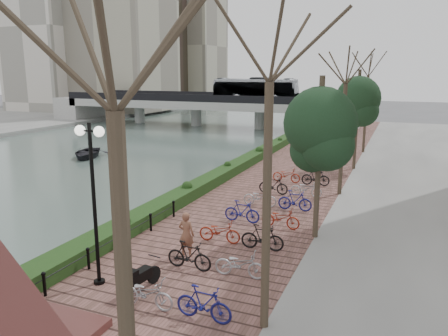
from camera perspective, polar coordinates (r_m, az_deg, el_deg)
The scene contains 12 objects.
river_water at distance 42.67m, azimuth -15.49°, elevation 2.37°, with size 30.00×130.00×0.02m, color #4D605B.
promenade at distance 27.39m, azimuth 6.92°, elevation -2.20°, with size 8.00×75.00×0.50m, color brown.
hedge at distance 30.60m, azimuth 2.09°, elevation 0.49°, with size 1.10×56.00×0.60m, color #193613.
chain_fence at distance 15.27m, azimuth -19.72°, elevation -12.61°, with size 0.10×14.10×0.70m.
lamppost at distance 13.81m, azimuth -16.86°, elevation -0.36°, with size 1.02×0.32×5.16m.
motorcycle at distance 14.04m, azimuth -10.84°, elevation -13.78°, with size 0.47×1.52×0.95m, color black, non-canonical shape.
pedestrian at distance 16.14m, azimuth -4.95°, elevation -8.61°, with size 0.61×0.40×1.69m, color brown.
bicycle_parking at distance 19.44m, azimuth 4.83°, elevation -6.07°, with size 2.40×17.32×1.00m.
street_trees at distance 21.25m, azimuth 14.05°, elevation 2.74°, with size 3.20×37.12×6.80m.
bridge at distance 58.48m, azimuth -2.13°, elevation 8.73°, with size 36.00×10.77×6.50m.
boat at distance 38.71m, azimuth -17.47°, elevation 1.91°, with size 2.92×4.08×0.85m, color black.
far_buildings at distance 91.26m, azimuth -13.56°, elevation 17.74°, with size 35.00×38.00×38.00m.
Camera 1 is at (11.01, -8.07, 7.12)m, focal length 35.00 mm.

